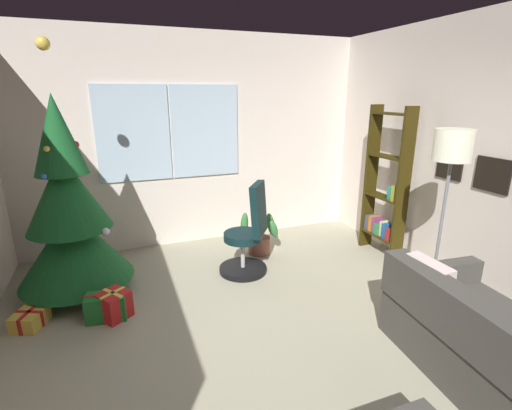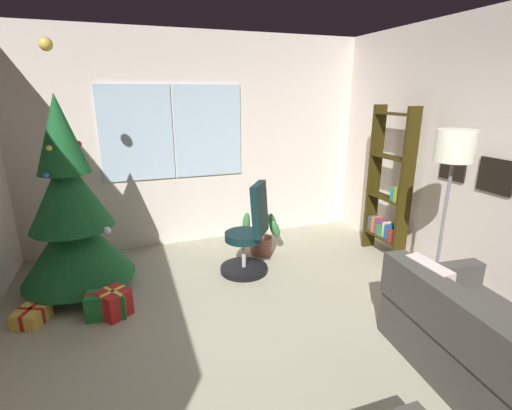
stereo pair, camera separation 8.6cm
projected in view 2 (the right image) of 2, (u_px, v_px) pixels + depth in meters
The scene contains 10 objects.
ground_plane at pixel (276, 367), 2.96m from camera, with size 4.62×5.49×0.10m, color #9E9B82.
wall_back_with_windows at pixel (198, 141), 5.05m from camera, with size 4.62×0.12×2.80m.
holiday_tree at pixel (72, 216), 3.77m from camera, with size 1.12×1.12×2.51m.
gift_box_red at pixel (114, 303), 3.52m from camera, with size 0.35×0.35×0.27m.
gift_box_green at pixel (107, 305), 3.51m from camera, with size 0.38×0.25×0.25m.
gift_box_gold at pixel (31, 316), 3.42m from camera, with size 0.33×0.35×0.15m.
office_chair at pixel (249, 239), 4.29m from camera, with size 0.60×0.59×1.09m.
bookshelf at pixel (388, 194), 4.65m from camera, with size 0.18×0.64×1.90m.
floor_lamp at pixel (453, 162), 3.26m from camera, with size 0.33×0.33×1.74m.
potted_plant at pixel (262, 236), 4.88m from camera, with size 0.51×0.36×0.57m.
Camera 2 is at (-0.97, -2.26, 2.04)m, focal length 26.10 mm.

